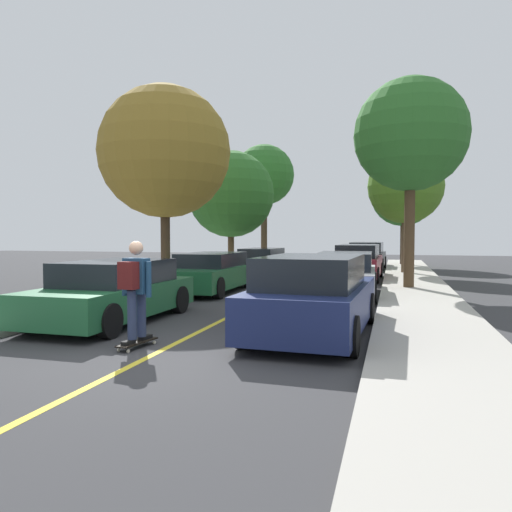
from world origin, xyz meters
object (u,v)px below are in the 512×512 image
(fire_hydrant, at_px, (132,283))
(street_tree_right_nearest, at_px, (411,135))
(street_tree_left_far, at_px, (264,175))
(street_tree_right_near, at_px, (406,186))
(parked_car_left_near, at_px, (211,272))
(street_tree_left_near, at_px, (231,194))
(parked_car_right_nearest, at_px, (314,297))
(parked_car_right_farthest, at_px, (367,256))
(parked_car_right_near, at_px, (345,275))
(parked_car_left_nearest, at_px, (114,292))
(parked_car_left_far, at_px, (261,262))
(street_tree_left_nearest, at_px, (165,152))
(skateboarder, at_px, (135,285))
(skateboard, at_px, (137,342))
(street_tree_right_far, at_px, (403,195))
(parked_car_right_far, at_px, (358,262))

(fire_hydrant, bearing_deg, street_tree_right_nearest, 29.03)
(street_tree_left_far, relative_size, street_tree_right_near, 1.28)
(parked_car_left_near, bearing_deg, street_tree_left_near, 103.93)
(parked_car_right_nearest, bearing_deg, street_tree_right_nearest, 76.33)
(parked_car_right_farthest, distance_m, street_tree_right_nearest, 11.47)
(parked_car_left_near, bearing_deg, parked_car_right_near, 0.45)
(parked_car_left_nearest, bearing_deg, parked_car_left_near, 90.01)
(parked_car_left_far, height_order, street_tree_left_nearest, street_tree_left_nearest)
(parked_car_left_near, distance_m, skateboarder, 7.96)
(parked_car_right_nearest, distance_m, street_tree_left_far, 21.39)
(parked_car_left_near, bearing_deg, street_tree_right_nearest, 16.80)
(parked_car_left_near, relative_size, parked_car_right_nearest, 1.05)
(skateboarder, bearing_deg, street_tree_left_near, 103.07)
(street_tree_left_far, distance_m, skateboard, 22.64)
(parked_car_left_nearest, relative_size, street_tree_right_nearest, 0.64)
(street_tree_right_nearest, distance_m, street_tree_right_far, 12.99)
(parked_car_right_far, relative_size, street_tree_right_near, 0.79)
(parked_car_right_near, bearing_deg, street_tree_left_near, 129.24)
(street_tree_left_far, xyz_separation_m, street_tree_right_near, (8.13, -5.55, -1.41))
(parked_car_left_far, height_order, parked_car_right_farthest, parked_car_right_farthest)
(parked_car_right_near, xyz_separation_m, street_tree_left_near, (-6.23, 7.63, 3.17))
(parked_car_right_near, height_order, street_tree_right_far, street_tree_right_far)
(parked_car_left_nearest, bearing_deg, street_tree_right_far, 73.14)
(street_tree_left_near, bearing_deg, street_tree_left_nearest, -90.00)
(parked_car_right_far, bearing_deg, parked_car_right_nearest, -90.01)
(street_tree_right_far, height_order, skateboard, street_tree_right_far)
(parked_car_left_near, height_order, skateboard, parked_car_left_near)
(parked_car_left_far, xyz_separation_m, street_tree_left_far, (-1.90, 7.69, 4.85))
(parked_car_left_nearest, bearing_deg, street_tree_right_near, 66.20)
(fire_hydrant, relative_size, skateboard, 0.81)
(parked_car_right_nearest, bearing_deg, skateboard, -145.85)
(parked_car_left_near, bearing_deg, parked_car_right_far, 52.52)
(parked_car_left_far, xyz_separation_m, street_tree_right_near, (6.23, 2.14, 3.44))
(parked_car_right_far, bearing_deg, parked_car_right_near, -90.00)
(parked_car_left_nearest, relative_size, parked_car_right_farthest, 1.05)
(parked_car_right_far, height_order, street_tree_left_nearest, street_tree_left_nearest)
(skateboard, bearing_deg, skateboarder, -99.10)
(parked_car_left_nearest, xyz_separation_m, street_tree_right_near, (6.23, 14.12, 3.41))
(street_tree_right_near, relative_size, skateboarder, 3.40)
(street_tree_left_nearest, bearing_deg, parked_car_left_nearest, -73.18)
(fire_hydrant, xyz_separation_m, skateboarder, (3.18, -5.36, 0.56))
(street_tree_right_far, bearing_deg, skateboard, -101.38)
(street_tree_right_far, bearing_deg, parked_car_left_near, -112.77)
(parked_car_right_far, distance_m, street_tree_left_far, 11.42)
(parked_car_left_nearest, height_order, street_tree_left_near, street_tree_left_near)
(parked_car_left_near, distance_m, street_tree_left_nearest, 4.53)
(parked_car_right_nearest, height_order, street_tree_left_near, street_tree_left_near)
(parked_car_right_farthest, xyz_separation_m, street_tree_left_far, (-6.23, 1.66, 4.75))
(parked_car_right_near, xyz_separation_m, street_tree_right_nearest, (1.90, 1.85, 4.43))
(parked_car_left_near, relative_size, fire_hydrant, 6.66)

